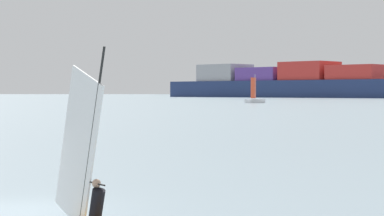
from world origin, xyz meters
The scene contains 4 objects.
ground_plane centered at (0.00, 0.00, 0.00)m, with size 4000.00×4000.00×0.00m, color gray.
windsurfer centered at (2.99, -2.11, 1.15)m, with size 3.39×2.98×4.62m.
cargo_ship centered at (-42.27, 406.72, 9.12)m, with size 193.10×116.51×39.26m.
small_sailboat centered at (-34.22, 200.84, 0.86)m, with size 5.23×7.29×8.51m.
Camera 1 is at (10.68, -19.28, 3.38)m, focal length 70.58 mm.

